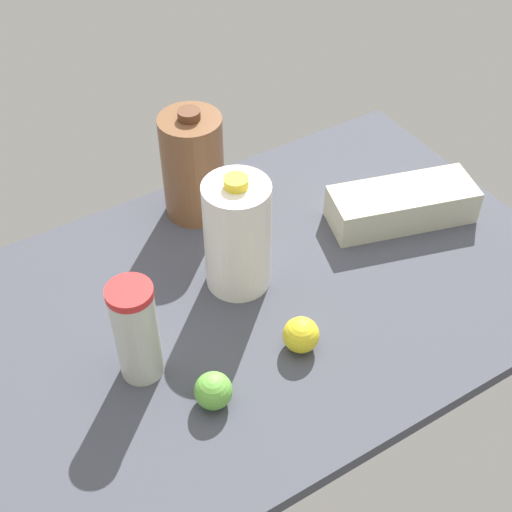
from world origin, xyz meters
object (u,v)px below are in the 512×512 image
(milk_jug, at_px, (237,235))
(chocolate_milk_jug, at_px, (193,166))
(tumbler_cup, at_px, (136,332))
(lime_by_jug, at_px, (213,391))
(lemon_loose, at_px, (301,335))
(egg_carton, at_px, (402,204))

(milk_jug, xyz_separation_m, chocolate_milk_jug, (-0.03, -0.23, -0.00))
(milk_jug, bearing_deg, chocolate_milk_jug, -97.23)
(milk_jug, bearing_deg, tumbler_cup, 21.56)
(lime_by_jug, relative_size, lemon_loose, 0.98)
(chocolate_milk_jug, bearing_deg, tumbler_cup, 49.62)
(tumbler_cup, relative_size, lime_by_jug, 3.16)
(lime_by_jug, distance_m, lemon_loose, 0.19)
(milk_jug, xyz_separation_m, egg_carton, (-0.38, 0.02, -0.08))
(lemon_loose, bearing_deg, egg_carton, -154.58)
(tumbler_cup, bearing_deg, egg_carton, -173.13)
(tumbler_cup, bearing_deg, milk_jug, -158.44)
(milk_jug, distance_m, lime_by_jug, 0.30)
(chocolate_milk_jug, distance_m, lime_by_jug, 0.50)
(egg_carton, relative_size, lime_by_jug, 4.77)
(egg_carton, relative_size, lemon_loose, 4.67)
(chocolate_milk_jug, height_order, tumbler_cup, chocolate_milk_jug)
(tumbler_cup, bearing_deg, lemon_loose, 158.80)
(lime_by_jug, bearing_deg, egg_carton, -160.45)
(tumbler_cup, xyz_separation_m, lemon_loose, (-0.26, 0.10, -0.07))
(tumbler_cup, distance_m, lemon_loose, 0.29)
(chocolate_milk_jug, xyz_separation_m, lime_by_jug, (0.21, 0.45, -0.08))
(chocolate_milk_jug, height_order, lemon_loose, chocolate_milk_jug)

